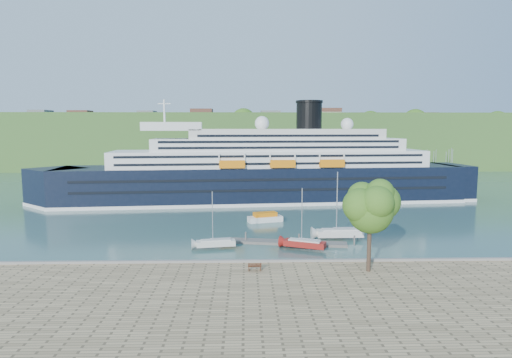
# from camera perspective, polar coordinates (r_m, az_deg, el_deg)

# --- Properties ---
(ground) EXTENTS (400.00, 400.00, 0.00)m
(ground) POSITION_cam_1_polar(r_m,az_deg,el_deg) (54.63, 0.01, -11.95)
(ground) COLOR #315852
(ground) RESTS_ON ground
(far_hillside) EXTENTS (400.00, 50.00, 24.00)m
(far_hillside) POSITION_cam_1_polar(r_m,az_deg,el_deg) (196.82, -1.08, 5.12)
(far_hillside) COLOR #3B6327
(far_hillside) RESTS_ON ground
(quay_coping) EXTENTS (220.00, 0.50, 0.30)m
(quay_coping) POSITION_cam_1_polar(r_m,az_deg,el_deg) (54.08, 0.01, -10.86)
(quay_coping) COLOR slate
(quay_coping) RESTS_ON promenade
(cruise_ship) EXTENTS (108.96, 24.87, 24.25)m
(cruise_ship) POSITION_cam_1_polar(r_m,az_deg,el_deg) (102.37, 0.80, 3.72)
(cruise_ship) COLOR black
(cruise_ship) RESTS_ON ground
(park_bench) EXTENTS (1.65, 0.73, 1.04)m
(park_bench) POSITION_cam_1_polar(r_m,az_deg,el_deg) (50.97, -0.17, -11.53)
(park_bench) COLOR #4A2715
(park_bench) RESTS_ON promenade
(promenade_tree) EXTENTS (7.06, 7.06, 11.70)m
(promenade_tree) POSITION_cam_1_polar(r_m,az_deg,el_deg) (51.05, 14.94, -5.54)
(promenade_tree) COLOR #356019
(promenade_tree) RESTS_ON promenade
(floating_pontoon) EXTENTS (18.62, 5.33, 0.41)m
(floating_pontoon) POSITION_cam_1_polar(r_m,az_deg,el_deg) (66.12, 3.95, -8.44)
(floating_pontoon) COLOR #67625B
(floating_pontoon) RESTS_ON ground
(sailboat_white_near) EXTENTS (6.46, 2.68, 8.09)m
(sailboat_white_near) POSITION_cam_1_polar(r_m,az_deg,el_deg) (62.74, -5.41, -5.68)
(sailboat_white_near) COLOR silver
(sailboat_white_near) RESTS_ON ground
(sailboat_red) EXTENTS (6.88, 4.33, 8.64)m
(sailboat_red) POSITION_cam_1_polar(r_m,az_deg,el_deg) (62.29, 6.54, -5.53)
(sailboat_red) COLOR maroon
(sailboat_red) RESTS_ON ground
(sailboat_white_far) EXTENTS (8.02, 2.31, 10.33)m
(sailboat_white_far) POSITION_cam_1_polar(r_m,az_deg,el_deg) (68.52, 11.19, -3.77)
(sailboat_white_far) COLOR silver
(sailboat_white_far) RESTS_ON ground
(tender_launch) EXTENTS (6.93, 3.93, 1.81)m
(tender_launch) POSITION_cam_1_polar(r_m,az_deg,el_deg) (81.06, 1.22, -5.08)
(tender_launch) COLOR orange
(tender_launch) RESTS_ON ground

